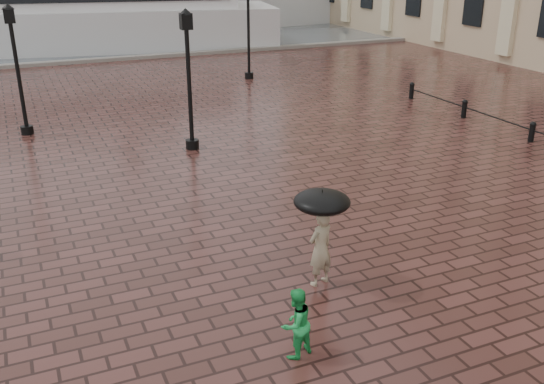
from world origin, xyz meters
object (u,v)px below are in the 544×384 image
(street_lamps, at_px, (31,71))
(child_pedestrian, at_px, (296,323))
(adult_pedestrian, at_px, (320,248))
(ferry_near, at_px, (68,8))

(street_lamps, relative_size, child_pedestrian, 17.21)
(street_lamps, bearing_deg, adult_pedestrian, -71.37)
(adult_pedestrian, height_order, ferry_near, ferry_near)
(ferry_near, bearing_deg, adult_pedestrian, -77.87)
(child_pedestrian, relative_size, ferry_near, 0.05)
(street_lamps, relative_size, ferry_near, 0.78)
(street_lamps, xyz_separation_m, ferry_near, (3.41, 19.85, 0.30))
(adult_pedestrian, bearing_deg, street_lamps, -88.15)
(street_lamps, bearing_deg, child_pedestrian, -78.76)
(adult_pedestrian, height_order, child_pedestrian, adult_pedestrian)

